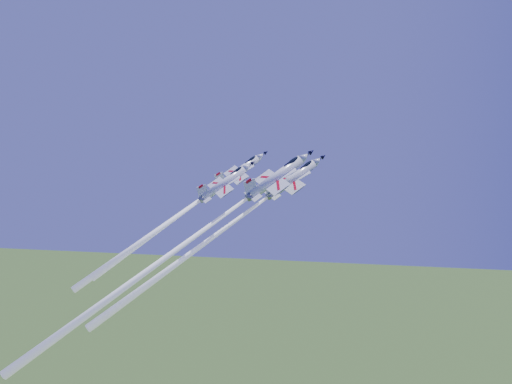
# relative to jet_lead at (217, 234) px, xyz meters

# --- Properties ---
(jet_lead) EXTENTS (39.75, 25.85, 41.20)m
(jet_lead) POSITION_rel_jet_lead_xyz_m (0.00, 0.00, 0.00)
(jet_lead) COLOR white
(jet_left) EXTENTS (33.31, 21.61, 34.29)m
(jet_left) POSITION_rel_jet_lead_xyz_m (-9.21, 2.91, 3.26)
(jet_left) COLOR white
(jet_right) EXTENTS (47.67, 31.15, 50.11)m
(jet_right) POSITION_rel_jet_lead_xyz_m (-7.06, -8.31, -1.86)
(jet_right) COLOR white
(jet_slot) EXTENTS (27.20, 17.43, 26.93)m
(jet_slot) POSITION_rel_jet_lead_xyz_m (-6.89, -3.97, 4.75)
(jet_slot) COLOR white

